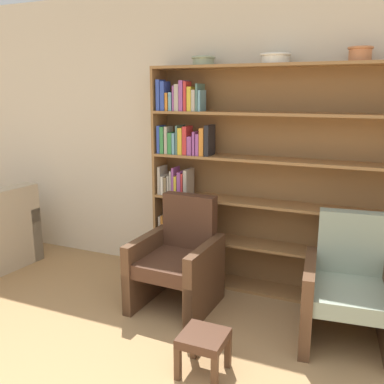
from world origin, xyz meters
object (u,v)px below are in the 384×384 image
(armchair_cushioned, at_px, (349,290))
(footstool, at_px, (204,342))
(bowl_cream, at_px, (360,53))
(bookshelf, at_px, (251,183))
(bowl_sage, at_px, (275,58))
(bowl_brass, at_px, (203,60))
(armchair_leather, at_px, (178,260))

(armchair_cushioned, bearing_deg, footstool, 37.94)
(footstool, bearing_deg, bowl_cream, 61.80)
(bookshelf, height_order, footstool, bookshelf)
(armchair_cushioned, distance_m, footstool, 1.16)
(bookshelf, xyz_separation_m, armchair_cushioned, (0.92, -0.58, -0.61))
(bowl_cream, bearing_deg, bowl_sage, 180.00)
(armchair_cushioned, bearing_deg, bowl_brass, -28.42)
(bowl_sage, bearing_deg, armchair_cushioned, -37.05)
(bowl_brass, relative_size, armchair_leather, 0.23)
(bookshelf, distance_m, bowl_brass, 1.17)
(armchair_leather, bearing_deg, armchair_cushioned, -177.86)
(bookshelf, height_order, bowl_cream, bowl_cream)
(bowl_brass, distance_m, armchair_leather, 1.78)
(bowl_cream, distance_m, footstool, 2.43)
(bookshelf, xyz_separation_m, bowl_brass, (-0.47, -0.02, 1.07))
(armchair_leather, height_order, armchair_cushioned, same)
(bowl_brass, distance_m, footstool, 2.37)
(bowl_sage, relative_size, armchair_cushioned, 0.27)
(bookshelf, distance_m, bowl_cream, 1.37)
(bowl_sage, distance_m, armchair_leather, 1.89)
(bookshelf, distance_m, armchair_cushioned, 1.25)
(bowl_cream, bearing_deg, bookshelf, 178.70)
(bowl_cream, relative_size, armchair_cushioned, 0.21)
(bowl_sage, height_order, bowl_cream, bowl_cream)
(bowl_cream, bearing_deg, armchair_leather, -156.47)
(bowl_sage, xyz_separation_m, armchair_leather, (-0.64, -0.56, -1.69))
(armchair_cushioned, xyz_separation_m, footstool, (-0.82, -0.80, -0.17))
(bowl_cream, bearing_deg, bowl_brass, 180.00)
(bowl_sage, relative_size, armchair_leather, 0.27)
(bowl_sage, bearing_deg, bowl_cream, 0.00)
(bowl_sage, bearing_deg, armchair_leather, -138.49)
(bookshelf, relative_size, bowl_sage, 9.27)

